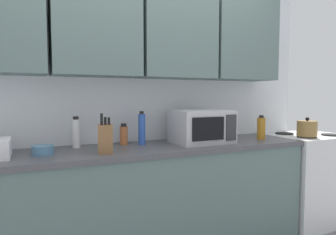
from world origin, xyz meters
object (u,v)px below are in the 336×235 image
at_px(kettle, 307,128).
at_px(bottle_amber_vinegar, 261,128).
at_px(knife_block, 105,138).
at_px(stove_range, 306,177).
at_px(bottle_white_jar, 76,133).
at_px(microwave, 202,126).
at_px(bowl_ceramic_small, 43,150).
at_px(bottle_spice_jar, 124,135).
at_px(bottle_blue_cleaner, 142,129).

height_order(kettle, bottle_amber_vinegar, bottle_amber_vinegar).
height_order(knife_block, bottle_amber_vinegar, knife_block).
distance_m(stove_range, bottle_white_jar, 2.35).
height_order(microwave, bowl_ceramic_small, microwave).
relative_size(knife_block, bottle_spice_jar, 1.61).
height_order(knife_block, bottle_spice_jar, knife_block).
distance_m(stove_range, bottle_blue_cleaner, 1.86).
bearing_deg(kettle, bottle_amber_vinegar, 169.70).
bearing_deg(microwave, kettle, -7.22).
bearing_deg(bottle_spice_jar, bottle_blue_cleaner, -25.66).
bearing_deg(microwave, bottle_amber_vinegar, -4.71).
relative_size(stove_range, bottle_amber_vinegar, 4.12).
bearing_deg(bottle_blue_cleaner, bottle_spice_jar, 154.34).
xyz_separation_m(kettle, bottle_blue_cleaner, (-1.59, 0.26, 0.04)).
bearing_deg(knife_block, microwave, 7.97).
bearing_deg(bowl_ceramic_small, bottle_spice_jar, 16.07).
bearing_deg(kettle, knife_block, 179.44).
distance_m(kettle, bowl_ceramic_small, 2.35).
height_order(stove_range, kettle, kettle).
distance_m(knife_block, bottle_spice_jar, 0.38).
distance_m(bottle_blue_cleaner, bottle_spice_jar, 0.16).
bearing_deg(knife_block, bowl_ceramic_small, 162.69).
bearing_deg(bottle_amber_vinegar, bowl_ceramic_small, 178.30).
xyz_separation_m(microwave, bottle_spice_jar, (-0.63, 0.18, -0.06)).
xyz_separation_m(bottle_blue_cleaner, bowl_ceramic_small, (-0.76, -0.12, -0.10)).
bearing_deg(bottle_amber_vinegar, bottle_spice_jar, 169.26).
bearing_deg(knife_block, kettle, -0.56).
xyz_separation_m(bottle_white_jar, bottle_amber_vinegar, (1.61, -0.25, -0.01)).
xyz_separation_m(microwave, bottle_white_jar, (-1.01, 0.20, -0.02)).
height_order(bottle_white_jar, bottle_blue_cleaner, bottle_blue_cleaner).
height_order(microwave, bottle_spice_jar, microwave).
height_order(stove_range, bottle_spice_jar, bottle_spice_jar).
distance_m(stove_range, knife_block, 2.19).
relative_size(bottle_spice_jar, bowl_ceramic_small, 1.19).
relative_size(bottle_white_jar, bottle_spice_jar, 1.39).
height_order(stove_range, bowl_ceramic_small, bowl_ceramic_small).
bearing_deg(bottle_amber_vinegar, bottle_blue_cleaner, 171.22).
bearing_deg(bowl_ceramic_small, knife_block, -17.31).
distance_m(stove_range, bottle_amber_vinegar, 0.86).
height_order(microwave, bottle_amber_vinegar, microwave).
xyz_separation_m(kettle, knife_block, (-1.95, 0.02, 0.02)).
distance_m(kettle, bottle_amber_vinegar, 0.50).
bearing_deg(bottle_blue_cleaner, knife_block, -146.08).
relative_size(kettle, bowl_ceramic_small, 1.26).
relative_size(stove_range, microwave, 1.90).
xyz_separation_m(knife_block, bowl_ceramic_small, (-0.40, 0.12, -0.07)).
height_order(bottle_amber_vinegar, bottle_spice_jar, bottle_amber_vinegar).
bearing_deg(microwave, knife_block, -172.03).
bearing_deg(bottle_spice_jar, bowl_ceramic_small, -163.93).
distance_m(stove_range, microwave, 1.39).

